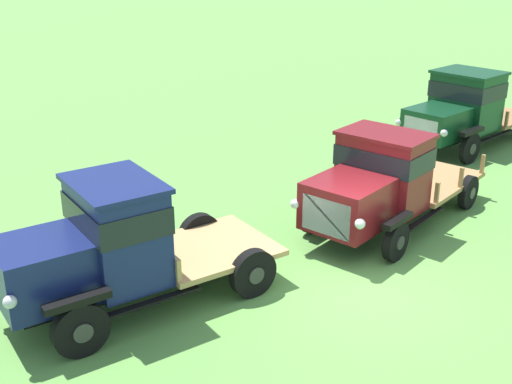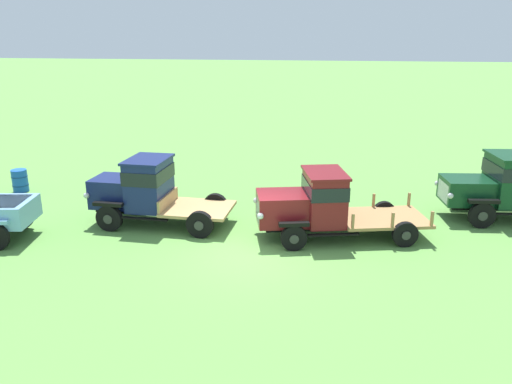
# 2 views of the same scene
# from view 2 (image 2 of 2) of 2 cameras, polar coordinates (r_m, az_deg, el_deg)

# --- Properties ---
(ground_plane) EXTENTS (240.00, 240.00, 0.00)m
(ground_plane) POSITION_cam_2_polar(r_m,az_deg,el_deg) (15.15, -0.38, -6.95)
(ground_plane) COLOR #5B9342
(vintage_truck_second_in_line) EXTENTS (4.93, 2.23, 2.31)m
(vintage_truck_second_in_line) POSITION_cam_2_polar(r_m,az_deg,el_deg) (17.51, -12.52, 0.28)
(vintage_truck_second_in_line) COLOR black
(vintage_truck_second_in_line) RESTS_ON ground
(vintage_truck_midrow_center) EXTENTS (5.79, 3.25, 2.19)m
(vintage_truck_midrow_center) POSITION_cam_2_polar(r_m,az_deg,el_deg) (16.02, 7.23, -1.36)
(vintage_truck_midrow_center) COLOR black
(vintage_truck_midrow_center) RESTS_ON ground
(vintage_truck_far_side) EXTENTS (5.65, 2.70, 2.34)m
(vintage_truck_far_side) POSITION_cam_2_polar(r_m,az_deg,el_deg) (19.58, 26.59, 0.73)
(vintage_truck_far_side) COLOR black
(vintage_truck_far_side) RESTS_ON ground
(oil_drum_beside_row) EXTENTS (0.65, 0.65, 0.94)m
(oil_drum_beside_row) POSITION_cam_2_polar(r_m,az_deg,el_deg) (23.04, -25.37, 1.19)
(oil_drum_beside_row) COLOR #1951B2
(oil_drum_beside_row) RESTS_ON ground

